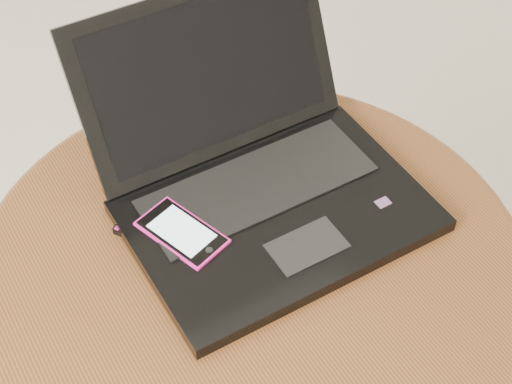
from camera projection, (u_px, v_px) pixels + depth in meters
table at (252, 315)px, 0.95m from camera, size 0.64×0.64×0.51m
laptop at (257, 173)px, 0.91m from camera, size 0.34×0.33×0.20m
phone_black at (168, 230)px, 0.90m from camera, size 0.11×0.13×0.01m
phone_pink at (182, 234)px, 0.88m from camera, size 0.08×0.11×0.01m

